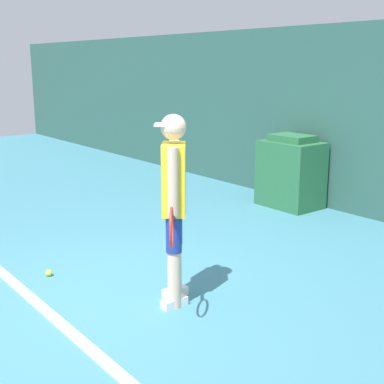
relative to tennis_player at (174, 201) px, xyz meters
The scene contains 5 objects.
ground_plane 1.06m from the tennis_player, 130.37° to the right, with size 24.00×24.00×0.00m, color teal.
court_baseline 1.41m from the tennis_player, 106.97° to the right, with size 21.60×0.10×0.01m.
tennis_player is the anchor object (origin of this frame).
tennis_ball 1.70m from the tennis_player, 153.17° to the right, with size 0.07×0.07×0.07m.
covered_chair 3.76m from the tennis_player, 115.79° to the left, with size 0.89×0.63×1.09m.
Camera 1 is at (3.93, -2.30, 2.12)m, focal length 50.00 mm.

